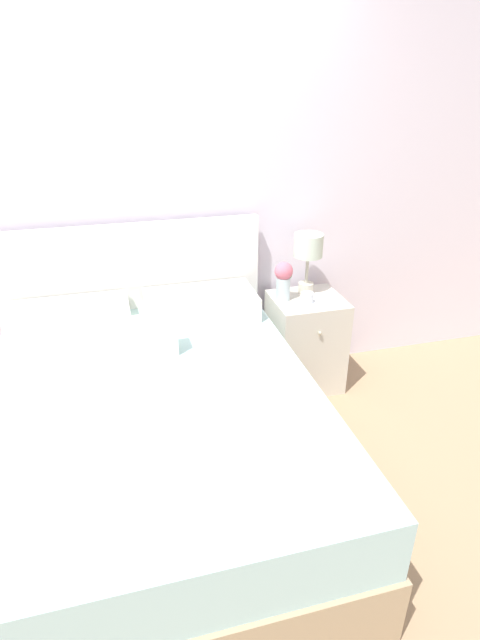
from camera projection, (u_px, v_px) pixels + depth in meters
The scene contains 7 objects.
ground_plane at pixel (144, 387), 3.32m from camera, with size 12.00×12.00×0.00m, color tan.
wall_back at pixel (123, 187), 2.81m from camera, with size 8.00×0.06×2.60m.
bed at pixel (155, 432), 2.41m from camera, with size 1.53×1.93×1.11m.
nightstand at pixel (305, 342), 3.24m from camera, with size 0.44×0.43×0.62m.
table_lamp at pixel (308, 251), 3.06m from camera, with size 0.18×0.18×0.38m.
flower_vase at pixel (284, 279), 3.02m from camera, with size 0.11×0.11×0.25m.
teacup at pixel (307, 298), 3.03m from camera, with size 0.12×0.12×0.07m.
Camera 1 is at (-0.10, -2.85, 1.88)m, focal length 28.00 mm.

